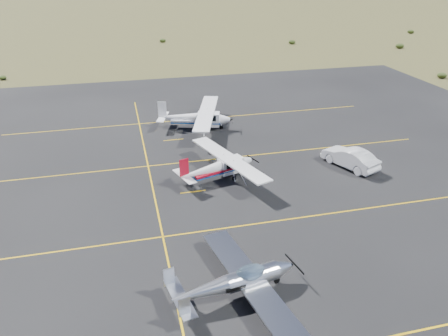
{
  "coord_description": "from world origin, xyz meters",
  "views": [
    {
      "loc": [
        -7.81,
        -22.0,
        16.63
      ],
      "look_at": [
        -0.41,
        7.87,
        1.6
      ],
      "focal_mm": 35.0,
      "sensor_mm": 36.0,
      "label": 1
    }
  ],
  "objects_px": {
    "aircraft_low_wing": "(238,281)",
    "aircraft_cessna": "(218,167)",
    "sedan": "(350,158)",
    "aircraft_plain": "(196,117)"
  },
  "relations": [
    {
      "from": "aircraft_plain",
      "to": "sedan",
      "type": "height_order",
      "value": "aircraft_plain"
    },
    {
      "from": "aircraft_low_wing",
      "to": "sedan",
      "type": "xyz_separation_m",
      "value": [
        13.75,
        13.17,
        -0.15
      ]
    },
    {
      "from": "aircraft_low_wing",
      "to": "sedan",
      "type": "bearing_deg",
      "value": 33.26
    },
    {
      "from": "aircraft_cessna",
      "to": "sedan",
      "type": "relative_size",
      "value": 1.93
    },
    {
      "from": "aircraft_low_wing",
      "to": "aircraft_cessna",
      "type": "bearing_deg",
      "value": 70.58
    },
    {
      "from": "aircraft_low_wing",
      "to": "aircraft_cessna",
      "type": "relative_size",
      "value": 0.98
    },
    {
      "from": "aircraft_cessna",
      "to": "aircraft_plain",
      "type": "distance_m",
      "value": 11.9
    },
    {
      "from": "sedan",
      "to": "aircraft_plain",
      "type": "bearing_deg",
      "value": -70.31
    },
    {
      "from": "aircraft_low_wing",
      "to": "aircraft_plain",
      "type": "xyz_separation_m",
      "value": [
        2.49,
        25.54,
        0.28
      ]
    },
    {
      "from": "aircraft_low_wing",
      "to": "aircraft_cessna",
      "type": "xyz_separation_m",
      "value": [
        2.14,
        13.65,
        0.12
      ]
    }
  ]
}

